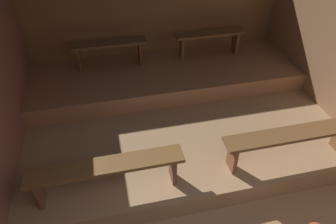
{
  "coord_description": "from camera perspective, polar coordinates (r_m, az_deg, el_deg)",
  "views": [
    {
      "loc": [
        -1.05,
        -0.64,
        3.49
      ],
      "look_at": [
        -0.2,
        3.02,
        0.51
      ],
      "focal_mm": 32.81,
      "sensor_mm": 36.0,
      "label": 1
    }
  ],
  "objects": [
    {
      "name": "bench_middle_right",
      "position": [
        6.03,
        7.73,
        13.57
      ],
      "size": [
        1.33,
        0.28,
        0.47
      ],
      "color": "brown",
      "rests_on": "platform_middle"
    },
    {
      "name": "ground",
      "position": [
        4.81,
        3.94,
        -8.93
      ],
      "size": [
        5.62,
        5.71,
        0.08
      ],
      "primitive_type": "cube",
      "color": "#9C7351"
    },
    {
      "name": "platform_lower",
      "position": [
        5.2,
        1.72,
        -1.49
      ],
      "size": [
        4.82,
        3.4,
        0.31
      ],
      "primitive_type": "cube",
      "color": "#A67F58",
      "rests_on": "ground"
    },
    {
      "name": "bench_lower_left",
      "position": [
        3.77,
        -11.29,
        -10.43
      ],
      "size": [
        1.86,
        0.28,
        0.47
      ],
      "color": "brown",
      "rests_on": "platform_lower"
    },
    {
      "name": "bench_lower_right",
      "position": [
        4.4,
        21.89,
        -4.47
      ],
      "size": [
        1.86,
        0.28,
        0.47
      ],
      "color": "brown",
      "rests_on": "platform_lower"
    },
    {
      "name": "bench_middle_left",
      "position": [
        5.7,
        -10.84,
        11.65
      ],
      "size": [
        1.33,
        0.28,
        0.47
      ],
      "color": "brown",
      "rests_on": "platform_middle"
    },
    {
      "name": "wall_back",
      "position": [
        6.16,
        -2.27,
        15.65
      ],
      "size": [
        5.62,
        0.06,
        2.22
      ],
      "primitive_type": "cube",
      "color": "#92633A",
      "rests_on": "ground"
    },
    {
      "name": "platform_middle",
      "position": [
        5.75,
        -0.54,
        6.68
      ],
      "size": [
        4.82,
        1.55,
        0.31
      ],
      "primitive_type": "cube",
      "color": "#A46E4D",
      "rests_on": "platform_lower"
    }
  ]
}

